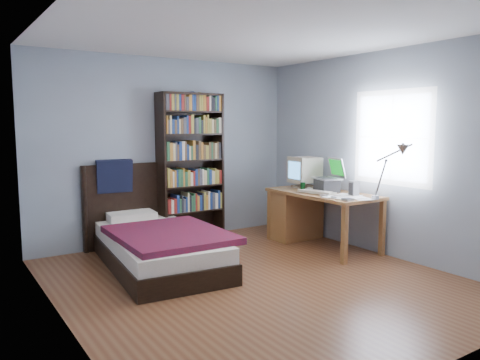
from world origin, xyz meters
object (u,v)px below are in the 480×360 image
(soda_can, at_px, (303,186))
(speaker, at_px, (354,188))
(desk, at_px, (302,211))
(crt_monitor, at_px, (304,170))
(bookshelf, at_px, (191,167))
(bed, at_px, (155,242))
(keyboard, at_px, (317,192))
(laptop, at_px, (328,183))
(desk_lamp, at_px, (399,156))

(soda_can, bearing_deg, speaker, -73.44)
(desk, bearing_deg, crt_monitor, 31.70)
(bookshelf, xyz_separation_m, bed, (-0.90, -0.81, -0.77))
(keyboard, bearing_deg, bed, 150.13)
(laptop, xyz_separation_m, soda_can, (-0.20, 0.26, -0.06))
(crt_monitor, relative_size, bed, 0.19)
(desk, xyz_separation_m, soda_can, (-0.12, -0.15, 0.37))
(bed, bearing_deg, soda_can, -7.35)
(keyboard, relative_size, speaker, 2.50)
(laptop, xyz_separation_m, bookshelf, (-1.32, 1.33, 0.17))
(bookshelf, bearing_deg, desk, -36.51)
(desk_lamp, bearing_deg, speaker, 81.14)
(bookshelf, distance_m, bed, 1.43)
(desk, bearing_deg, speaker, -84.17)
(desk_lamp, relative_size, speaker, 3.59)
(desk, height_order, bed, bed)
(desk, bearing_deg, keyboard, -107.74)
(desk_lamp, relative_size, bookshelf, 0.33)
(keyboard, bearing_deg, desk, 58.16)
(desk_lamp, bearing_deg, bookshelf, 115.82)
(desk_lamp, distance_m, keyboard, 1.25)
(crt_monitor, height_order, laptop, laptop)
(desk_lamp, xyz_separation_m, speaker, (0.11, 0.73, -0.45))
(speaker, relative_size, soda_can, 1.67)
(desk, relative_size, speaker, 8.03)
(bookshelf, bearing_deg, speaker, -53.30)
(laptop, xyz_separation_m, speaker, (0.01, -0.45, -0.03))
(desk_lamp, relative_size, bed, 0.30)
(keyboard, distance_m, soda_can, 0.31)
(desk_lamp, distance_m, soda_can, 1.52)
(desk, distance_m, speaker, 0.96)
(desk_lamp, relative_size, keyboard, 1.43)
(bed, bearing_deg, desk_lamp, -38.73)
(speaker, distance_m, soda_can, 0.74)
(laptop, bearing_deg, desk, 100.93)
(laptop, distance_m, keyboard, 0.25)
(desk_lamp, bearing_deg, crt_monitor, 86.53)
(desk, height_order, bookshelf, bookshelf)
(laptop, relative_size, bed, 0.20)
(desk_lamp, xyz_separation_m, bookshelf, (-1.21, 2.50, -0.25))
(laptop, bearing_deg, bookshelf, 134.68)
(soda_can, bearing_deg, bookshelf, 136.17)
(crt_monitor, bearing_deg, laptop, -89.19)
(crt_monitor, relative_size, keyboard, 0.92)
(laptop, distance_m, soda_can, 0.34)
(keyboard, bearing_deg, desk_lamp, -98.01)
(crt_monitor, distance_m, speaker, 0.92)
(speaker, bearing_deg, crt_monitor, 95.48)
(desk_lamp, bearing_deg, keyboard, 96.10)
(bookshelf, bearing_deg, desk_lamp, -64.18)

